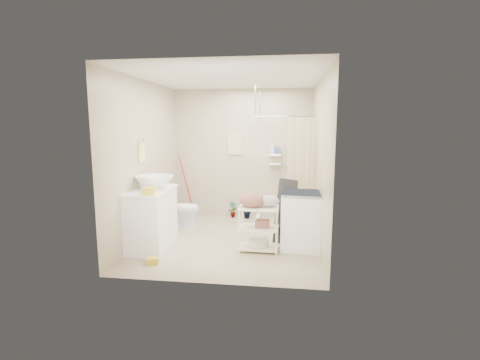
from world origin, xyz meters
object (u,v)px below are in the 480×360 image
object	(u,v)px
toilet	(181,208)
vanity	(152,218)
laundry_rack	(259,224)
washing_machine	(302,220)

from	to	relation	value
toilet	vanity	bearing A→B (deg)	172.38
vanity	laundry_rack	size ratio (longest dim) A/B	1.28
toilet	washing_machine	bearing A→B (deg)	-113.65
vanity	laundry_rack	xyz separation A→B (m)	(1.66, 0.04, -0.05)
vanity	washing_machine	world-z (taller)	vanity
washing_machine	vanity	bearing A→B (deg)	-169.76
toilet	laundry_rack	bearing A→B (deg)	-127.09
vanity	washing_machine	size ratio (longest dim) A/B	1.19
toilet	laundry_rack	size ratio (longest dim) A/B	0.85
toilet	washing_machine	xyz separation A→B (m)	(2.18, -0.88, 0.09)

